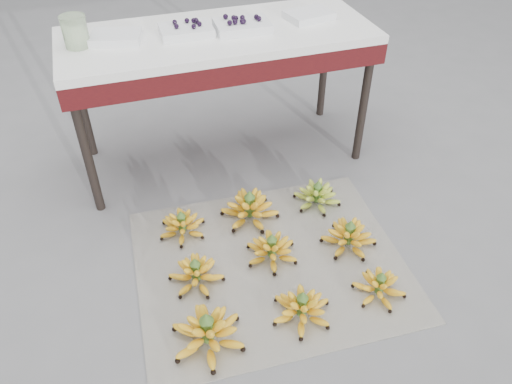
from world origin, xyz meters
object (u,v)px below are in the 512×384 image
object	(u,v)px
newspaper_mat	(270,263)
bunch_mid_center	(272,249)
tray_right	(242,25)
bunch_front_left	(208,333)
bunch_back_left	(182,225)
tray_far_right	(309,15)
bunch_mid_right	(349,237)
tray_far_left	(116,37)
glass_jar	(75,31)
bunch_back_right	(317,195)
tray_left	(186,30)
bunch_front_center	(302,308)
bunch_front_right	(379,287)
bunch_mid_left	(196,274)
vendor_table	(219,48)
bunch_back_center	(250,209)

from	to	relation	value
newspaper_mat	bunch_mid_center	size ratio (longest dim) A/B	4.16
tray_right	bunch_front_left	bearing A→B (deg)	-113.24
bunch_back_left	tray_far_right	xyz separation A→B (m)	(0.89, 0.62, 0.75)
bunch_mid_right	tray_far_left	world-z (taller)	tray_far_left
glass_jar	bunch_back_right	bearing A→B (deg)	-30.49
tray_left	bunch_front_center	bearing A→B (deg)	-82.82
bunch_front_right	glass_jar	xyz separation A→B (m)	(-1.07, 1.28, 0.80)
bunch_mid_left	glass_jar	bearing A→B (deg)	96.15
bunch_front_left	bunch_back_right	bearing A→B (deg)	25.84
bunch_front_center	bunch_mid_right	world-z (taller)	bunch_mid_right
bunch_front_left	tray_far_left	size ratio (longest dim) A/B	1.34
tray_right	glass_jar	world-z (taller)	glass_jar
vendor_table	bunch_front_left	bearing A→B (deg)	-107.88
bunch_mid_right	newspaper_mat	bearing A→B (deg)	155.69
tray_right	bunch_front_center	bearing A→B (deg)	-95.75
tray_far_right	glass_jar	distance (m)	1.21
bunch_front_center	tray_far_left	size ratio (longest dim) A/B	1.05
bunch_back_left	bunch_back_right	distance (m)	0.74
vendor_table	tray_right	distance (m)	0.17
bunch_front_center	bunch_mid_right	bearing A→B (deg)	49.02
tray_far_left	bunch_back_center	bearing A→B (deg)	-52.34
bunch_front_left	bunch_mid_left	size ratio (longest dim) A/B	1.28
bunch_mid_left	tray_right	bearing A→B (deg)	49.13
bunch_back_center	bunch_back_right	xyz separation A→B (m)	(0.38, 0.00, -0.01)
bunch_front_center	glass_jar	xyz separation A→B (m)	(-0.69, 1.29, 0.80)
tray_far_left	tray_left	world-z (taller)	tray_left
bunch_mid_right	glass_jar	xyz separation A→B (m)	(-1.07, 0.96, 0.80)
bunch_front_left	bunch_front_right	world-z (taller)	bunch_front_left
newspaper_mat	tray_left	bearing A→B (deg)	98.12
bunch_front_right	tray_left	world-z (taller)	tray_left
bunch_front_center	tray_left	xyz separation A→B (m)	(-0.16, 1.27, 0.75)
bunch_front_left	tray_far_right	world-z (taller)	tray_far_right
bunch_mid_center	tray_left	xyz separation A→B (m)	(-0.15, 0.91, 0.75)
bunch_mid_left	tray_left	world-z (taller)	tray_left
bunch_mid_left	bunch_mid_right	xyz separation A→B (m)	(0.76, -0.00, 0.00)
bunch_front_right	tray_left	distance (m)	1.57
bunch_mid_right	glass_jar	bearing A→B (deg)	114.35
bunch_mid_right	tray_far_right	xyz separation A→B (m)	(0.14, 0.96, 0.74)
bunch_front_right	bunch_front_left	bearing A→B (deg)	-177.18
tray_far_right	glass_jar	size ratio (longest dim) A/B	1.79
glass_jar	newspaper_mat	bearing A→B (deg)	-55.11
bunch_mid_center	bunch_mid_right	world-z (taller)	bunch_mid_right
bunch_front_center	bunch_back_right	bearing A→B (deg)	70.14
bunch_back_right	tray_left	xyz separation A→B (m)	(-0.52, 0.61, 0.75)
bunch_mid_center	bunch_back_right	bearing A→B (deg)	27.73
vendor_table	tray_far_right	xyz separation A→B (m)	(0.52, 0.02, 0.11)
bunch_front_right	bunch_back_center	xyz separation A→B (m)	(-0.39, 0.66, 0.01)
bunch_front_right	glass_jar	world-z (taller)	glass_jar
newspaper_mat	bunch_front_right	distance (m)	0.52
bunch_mid_left	tray_far_left	world-z (taller)	tray_far_left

